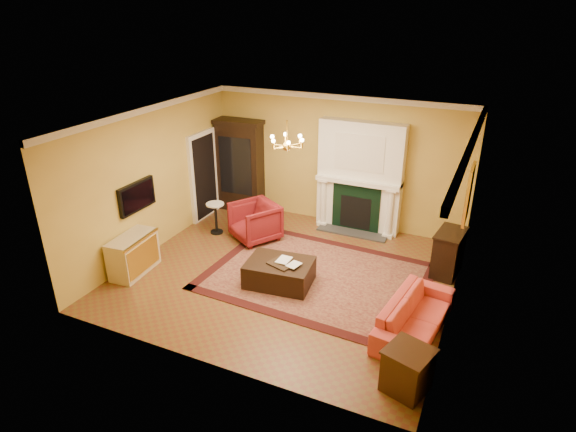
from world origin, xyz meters
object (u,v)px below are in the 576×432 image
Objects in this scene: china_cabinet at (241,168)px; commode at (133,254)px; end_table at (407,371)px; coral_sofa at (416,311)px; pedestal_table at (216,216)px; console_table at (448,254)px; wingback_armchair at (255,220)px; leather_ottoman at (279,272)px.

china_cabinet is 2.12× the size of commode.
end_table is (5.12, -4.56, -0.77)m from china_cabinet.
coral_sofa is at bearing -36.49° from china_cabinet.
china_cabinet is 3.01× the size of pedestal_table.
console_table is (5.51, 2.45, 0.05)m from commode.
console_table reaches higher than end_table.
coral_sofa is at bearing -88.49° from console_table.
wingback_armchair reaches higher than pedestal_table.
end_table is (5.45, -0.93, -0.07)m from commode.
end_table is (4.94, -3.06, -0.11)m from pedestal_table.
china_cabinet is at bearing 160.83° from wingback_armchair.
china_cabinet is 1.91m from wingback_armchair.
pedestal_table reaches higher than leather_ottoman.
leather_ottoman is (2.74, 0.78, -0.14)m from commode.
end_table is at bearing -83.57° from console_table.
end_table is at bearing -38.84° from leather_ottoman.
end_table is at bearing -165.35° from coral_sofa.
console_table is (0.06, 3.38, 0.12)m from end_table.
wingback_armchair is 0.91× the size of commode.
china_cabinet is 5.96m from coral_sofa.
coral_sofa is 2.59m from leather_ottoman.
coral_sofa is (5.30, 0.41, -0.00)m from commode.
wingback_armchair is 1.94m from leather_ottoman.
leather_ottoman is (1.28, -1.44, -0.23)m from wingback_armchair.
leather_ottoman is at bearing 89.85° from coral_sofa.
end_table is at bearing -14.34° from commode.
coral_sofa is (3.84, -1.81, -0.09)m from wingback_armchair.
end_table is at bearing -45.19° from china_cabinet.
pedestal_table is at bearing 71.90° from commode.
leather_ottoman is at bearing -31.31° from pedestal_table.
pedestal_table is 5.09m from coral_sofa.
commode is 0.53× the size of coral_sofa.
pedestal_table is 0.84× the size of console_table.
china_cabinet is 6.90m from end_table.
console_table reaches higher than commode.
end_table is at bearing -31.80° from pedestal_table.
console_table is 0.72× the size of leather_ottoman.
commode reaches higher than leather_ottoman.
leather_ottoman is (2.23, -1.36, -0.18)m from pedestal_table.
china_cabinet is 1.12× the size of coral_sofa.
console_table is at bearing 24.51° from leather_ottoman.
pedestal_table is 0.70× the size of commode.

